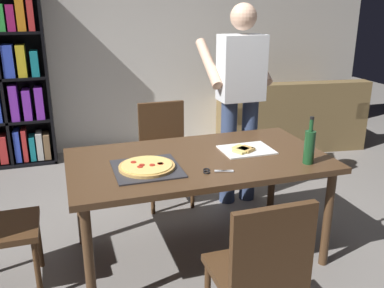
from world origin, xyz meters
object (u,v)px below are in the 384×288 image
(dining_table, at_px, (199,167))
(chair_near_camera, at_px, (261,268))
(pepperoni_pizza_on_tray, at_px, (147,167))
(person_serving_pizza, at_px, (240,94))
(wine_bottle, at_px, (309,146))
(chair_far_side, at_px, (165,146))
(kitchen_scissors, at_px, (213,171))
(couch, at_px, (290,122))

(dining_table, xyz_separation_m, chair_near_camera, (-0.00, -0.96, -0.17))
(pepperoni_pizza_on_tray, bearing_deg, person_serving_pizza, 39.94)
(chair_near_camera, xyz_separation_m, person_serving_pizza, (0.62, 1.70, 0.49))
(wine_bottle, bearing_deg, chair_far_side, 117.06)
(person_serving_pizza, relative_size, wine_bottle, 5.54)
(chair_near_camera, bearing_deg, pepperoni_pizza_on_tray, 113.77)
(person_serving_pizza, bearing_deg, kitchen_scissors, -121.68)
(couch, bearing_deg, dining_table, -133.58)
(chair_near_camera, height_order, wine_bottle, wine_bottle)
(chair_near_camera, bearing_deg, person_serving_pizza, 69.88)
(pepperoni_pizza_on_tray, bearing_deg, chair_far_side, 70.29)
(dining_table, distance_m, couch, 2.77)
(chair_near_camera, xyz_separation_m, chair_far_side, (0.00, 1.92, 0.00))
(dining_table, bearing_deg, kitchen_scissors, -89.18)
(person_serving_pizza, bearing_deg, couch, 44.50)
(pepperoni_pizza_on_tray, relative_size, wine_bottle, 1.32)
(chair_near_camera, distance_m, person_serving_pizza, 1.88)
(person_serving_pizza, relative_size, kitchen_scissors, 8.81)
(person_serving_pizza, xyz_separation_m, kitchen_scissors, (-0.62, -1.01, -0.24))
(pepperoni_pizza_on_tray, xyz_separation_m, kitchen_scissors, (0.38, -0.16, -0.01))
(couch, height_order, kitchen_scissors, couch)
(pepperoni_pizza_on_tray, bearing_deg, dining_table, 14.63)
(kitchen_scissors, bearing_deg, pepperoni_pizza_on_tray, 156.83)
(pepperoni_pizza_on_tray, bearing_deg, wine_bottle, -11.82)
(wine_bottle, xyz_separation_m, kitchen_scissors, (-0.65, 0.05, -0.11))
(pepperoni_pizza_on_tray, bearing_deg, kitchen_scissors, -23.17)
(chair_near_camera, bearing_deg, chair_far_side, 90.00)
(chair_far_side, height_order, wine_bottle, wine_bottle)
(pepperoni_pizza_on_tray, bearing_deg, chair_near_camera, -66.23)
(dining_table, height_order, couch, couch)
(chair_far_side, xyz_separation_m, person_serving_pizza, (0.62, -0.22, 0.49))
(dining_table, relative_size, chair_near_camera, 1.95)
(person_serving_pizza, bearing_deg, dining_table, -130.08)
(chair_far_side, height_order, pepperoni_pizza_on_tray, chair_far_side)
(person_serving_pizza, distance_m, kitchen_scissors, 1.21)
(dining_table, distance_m, wine_bottle, 0.75)
(couch, bearing_deg, chair_near_camera, -122.67)
(chair_near_camera, height_order, couch, chair_near_camera)
(pepperoni_pizza_on_tray, distance_m, kitchen_scissors, 0.42)
(couch, distance_m, pepperoni_pizza_on_tray, 3.12)
(couch, relative_size, person_serving_pizza, 1.03)
(chair_near_camera, xyz_separation_m, kitchen_scissors, (0.00, 0.70, 0.24))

